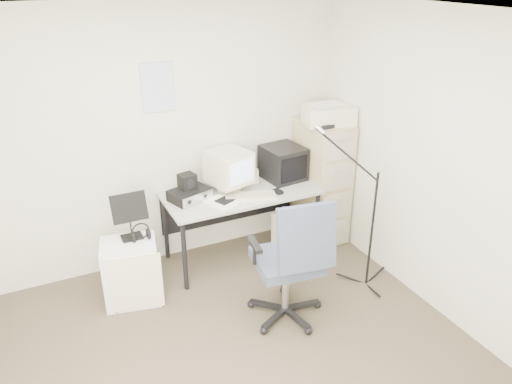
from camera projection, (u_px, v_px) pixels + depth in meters
name	position (u px, v px, depth m)	size (l,w,h in m)	color
floor	(245.00, 369.00, 3.74)	(3.60, 3.60, 0.01)	#3A3525
ceiling	(241.00, 17.00, 2.68)	(3.60, 3.60, 0.01)	white
wall_back	(164.00, 140.00, 4.68)	(3.60, 0.02, 2.50)	beige
wall_right	(451.00, 174.00, 3.92)	(0.02, 3.60, 2.50)	beige
wall_calendar	(158.00, 87.00, 4.45)	(0.30, 0.02, 0.44)	white
filing_cabinet	(321.00, 181.00, 5.30)	(0.40, 0.60, 1.30)	tan
printer	(329.00, 114.00, 4.93)	(0.48, 0.33, 0.18)	beige
desk	(241.00, 224.00, 5.02)	(1.50, 0.70, 0.73)	#B4B4B4
crt_monitor	(229.00, 171.00, 4.83)	(0.36, 0.38, 0.39)	beige
crt_tv	(283.00, 163.00, 5.09)	(0.37, 0.39, 0.34)	black
desk_speaker	(255.00, 176.00, 5.04)	(0.07, 0.07, 0.13)	beige
keyboard	(250.00, 197.00, 4.73)	(0.50, 0.18, 0.03)	beige
mouse	(278.00, 192.00, 4.82)	(0.06, 0.10, 0.03)	black
radio_receiver	(190.00, 194.00, 4.68)	(0.36, 0.26, 0.10)	black
radio_speaker	(187.00, 181.00, 4.65)	(0.14, 0.14, 0.14)	black
papers	(222.00, 202.00, 4.62)	(0.21, 0.28, 0.02)	white
pc_tower	(294.00, 234.00, 5.14)	(0.20, 0.46, 0.43)	beige
office_chair	(286.00, 258.00, 4.07)	(0.66, 0.66, 1.14)	#3E4459
side_cart	(131.00, 272.00, 4.39)	(0.47, 0.37, 0.58)	white
music_stand	(129.00, 215.00, 4.26)	(0.30, 0.16, 0.44)	black
headphones	(141.00, 234.00, 4.29)	(0.17, 0.17, 0.03)	black
mic_stand	(374.00, 213.00, 4.41)	(0.02, 0.02, 1.49)	black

